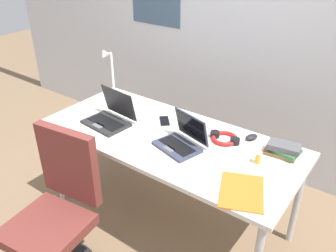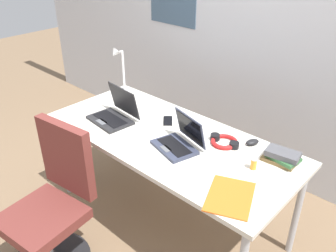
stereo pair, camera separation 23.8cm
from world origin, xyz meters
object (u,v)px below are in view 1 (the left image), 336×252
Objects in this scene: laptop_near_lamp at (110,117)px; office_chair at (57,222)px; desk_lamp at (110,73)px; pill_bottle at (258,157)px; headphones at (225,138)px; laptop_back_left at (181,141)px; paper_folder_far_corner at (242,191)px; computer_mouse at (252,137)px; book_stack at (283,149)px; cell_phone at (165,121)px.

office_chair is at bearing -75.85° from laptop_near_lamp.
pill_bottle is at bearing -8.37° from desk_lamp.
desk_lamp reaches higher than headphones.
paper_folder_far_corner is (0.52, -0.19, -0.04)m from laptop_back_left.
headphones is 0.69× the size of paper_folder_far_corner.
headphones is at bearing 128.12° from paper_folder_far_corner.
computer_mouse is 0.43× the size of book_stack.
desk_lamp is 1.15m from headphones.
laptop_back_left is 0.49m from pill_bottle.
computer_mouse is at bearing 122.29° from pill_bottle.
laptop_near_lamp is at bearing -176.25° from laptop_back_left.
cell_phone is (-0.29, 0.21, -0.04)m from laptop_back_left.
office_chair is at bearing -63.73° from desk_lamp.
cell_phone is at bearing -176.96° from headphones.
desk_lamp reaches higher than computer_mouse.
cell_phone is 0.44× the size of paper_folder_far_corner.
cell_phone is 0.77m from pill_bottle.
headphones reaches higher than cell_phone.
pill_bottle is (0.29, -0.12, 0.03)m from headphones.
laptop_back_left is (0.94, -0.33, -0.15)m from desk_lamp.
laptop_back_left is at bearing -77.91° from cell_phone.
paper_folder_far_corner is at bearing -51.88° from headphones.
book_stack reaches higher than cell_phone.
paper_folder_far_corner is 0.32× the size of office_chair.
pill_bottle is (1.42, -0.21, -0.16)m from desk_lamp.
headphones is 0.31m from pill_bottle.
headphones is at bearing -39.27° from cell_phone.
pill_bottle is (0.77, -0.09, 0.04)m from cell_phone.
laptop_near_lamp is 0.40m from cell_phone.
computer_mouse is 1.22× the size of pill_bottle.
pill_bottle is at bearing -21.91° from headphones.
computer_mouse is at bearing 39.93° from headphones.
office_chair reaches higher than computer_mouse.
laptop_back_left is 0.60m from laptop_near_lamp.
computer_mouse is 0.24m from book_stack.
headphones is (0.19, 0.23, -0.03)m from laptop_back_left.
laptop_near_lamp is at bearing 176.39° from cell_phone.
paper_folder_far_corner is (1.47, -0.51, -0.19)m from desk_lamp.
laptop_back_left is at bearing 59.55° from office_chair.
office_chair is (0.52, -1.05, -0.54)m from desk_lamp.
paper_folder_far_corner is (0.81, -0.39, -0.00)m from cell_phone.
headphones is 0.22× the size of office_chair.
laptop_back_left is 4.34× the size of pill_bottle.
laptop_back_left is at bearing -19.13° from desk_lamp.
computer_mouse is (0.33, 0.35, -0.03)m from laptop_back_left.
cell_phone is (0.31, 0.25, -0.04)m from laptop_near_lamp.
laptop_back_left is 1.55× the size of book_stack.
computer_mouse is (0.93, 0.39, -0.03)m from laptop_near_lamp.
laptop_back_left is 0.99× the size of laptop_near_lamp.
book_stack is at bearing 84.58° from paper_folder_far_corner.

